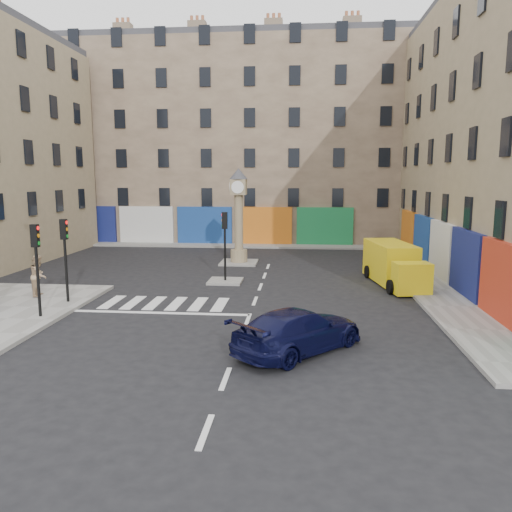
# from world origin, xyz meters

# --- Properties ---
(ground) EXTENTS (120.00, 120.00, 0.00)m
(ground) POSITION_xyz_m (0.00, 0.00, 0.00)
(ground) COLOR black
(ground) RESTS_ON ground
(sidewalk_right) EXTENTS (2.60, 30.00, 0.15)m
(sidewalk_right) POSITION_xyz_m (8.70, 10.00, 0.07)
(sidewalk_right) COLOR gray
(sidewalk_right) RESTS_ON ground
(sidewalk_far) EXTENTS (32.00, 2.40, 0.15)m
(sidewalk_far) POSITION_xyz_m (-4.00, 22.20, 0.07)
(sidewalk_far) COLOR gray
(sidewalk_far) RESTS_ON ground
(island_near) EXTENTS (1.80, 1.80, 0.12)m
(island_near) POSITION_xyz_m (-2.00, 8.00, 0.06)
(island_near) COLOR gray
(island_near) RESTS_ON ground
(island_far) EXTENTS (2.40, 2.40, 0.12)m
(island_far) POSITION_xyz_m (-2.00, 14.00, 0.06)
(island_far) COLOR gray
(island_far) RESTS_ON ground
(building_far) EXTENTS (32.00, 10.00, 17.00)m
(building_far) POSITION_xyz_m (-4.00, 28.00, 8.50)
(building_far) COLOR gray
(building_far) RESTS_ON ground
(traffic_light_left_near) EXTENTS (0.28, 0.22, 3.70)m
(traffic_light_left_near) POSITION_xyz_m (-8.30, 0.20, 2.62)
(traffic_light_left_near) COLOR black
(traffic_light_left_near) RESTS_ON sidewalk_left
(traffic_light_left_far) EXTENTS (0.28, 0.22, 3.70)m
(traffic_light_left_far) POSITION_xyz_m (-8.30, 2.60, 2.62)
(traffic_light_left_far) COLOR black
(traffic_light_left_far) RESTS_ON sidewalk_left
(traffic_light_island) EXTENTS (0.28, 0.22, 3.70)m
(traffic_light_island) POSITION_xyz_m (-2.00, 8.00, 2.59)
(traffic_light_island) COLOR black
(traffic_light_island) RESTS_ON island_near
(clock_pillar) EXTENTS (1.20, 1.20, 6.10)m
(clock_pillar) POSITION_xyz_m (-2.00, 14.00, 3.55)
(clock_pillar) COLOR #978363
(clock_pillar) RESTS_ON island_far
(navy_sedan) EXTENTS (4.79, 5.03, 1.44)m
(navy_sedan) POSITION_xyz_m (2.06, -2.55, 0.72)
(navy_sedan) COLOR black
(navy_sedan) RESTS_ON ground
(yellow_van) EXTENTS (2.70, 6.13, 2.16)m
(yellow_van) POSITION_xyz_m (7.01, 8.34, 1.07)
(yellow_van) COLOR yellow
(yellow_van) RESTS_ON ground
(pedestrian_tan) EXTENTS (0.92, 1.08, 1.93)m
(pedestrian_tan) POSITION_xyz_m (-10.13, 3.55, 1.12)
(pedestrian_tan) COLOR tan
(pedestrian_tan) RESTS_ON sidewalk_left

